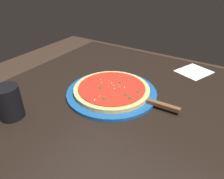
# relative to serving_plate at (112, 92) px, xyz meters

# --- Properties ---
(restaurant_table) EXTENTS (1.02, 0.94, 0.78)m
(restaurant_table) POSITION_rel_serving_plate_xyz_m (-0.01, 0.00, -0.14)
(restaurant_table) COLOR black
(restaurant_table) RESTS_ON ground_plane
(serving_plate) EXTENTS (0.36, 0.36, 0.01)m
(serving_plate) POSITION_rel_serving_plate_xyz_m (0.00, 0.00, 0.00)
(serving_plate) COLOR #195199
(serving_plate) RESTS_ON restaurant_table
(pizza) EXTENTS (0.31, 0.31, 0.02)m
(pizza) POSITION_rel_serving_plate_xyz_m (-0.00, -0.00, 0.02)
(pizza) COLOR #DBB26B
(pizza) RESTS_ON serving_plate
(pizza_server) EXTENTS (0.07, 0.22, 0.01)m
(pizza_server) POSITION_rel_serving_plate_xyz_m (0.00, -0.17, 0.01)
(pizza_server) COLOR silver
(pizza_server) RESTS_ON serving_plate
(cup_tall_drink) EXTENTS (0.08, 0.08, 0.12)m
(cup_tall_drink) POSITION_rel_serving_plate_xyz_m (-0.31, 0.21, 0.05)
(cup_tall_drink) COLOR black
(cup_tall_drink) RESTS_ON restaurant_table
(napkin_folded_right) EXTENTS (0.19, 0.18, 0.00)m
(napkin_folded_right) POSITION_rel_serving_plate_xyz_m (0.39, -0.23, -0.01)
(napkin_folded_right) COLOR white
(napkin_folded_right) RESTS_ON restaurant_table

